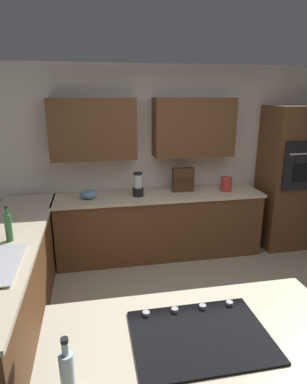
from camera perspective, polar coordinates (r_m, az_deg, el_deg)
name	(u,v)px	position (r m, az deg, el deg)	size (l,w,h in m)	color
ground_plane	(206,335)	(3.45, 9.18, -23.37)	(14.00, 14.00, 0.00)	#9E937F
wall_back	(157,152)	(4.66, 0.61, 7.03)	(6.00, 0.44, 2.60)	silver
lower_cabinets_back	(159,226)	(4.63, 1.05, -5.94)	(2.80, 0.60, 0.86)	brown
countertop_back	(160,195)	(4.47, 1.08, -0.61)	(2.84, 0.64, 0.04)	beige
lower_cabinets_side	(12,284)	(3.59, -23.47, -14.47)	(0.60, 2.90, 0.86)	brown
countertop_side	(6,242)	(3.39, -24.35, -7.90)	(0.64, 2.94, 0.04)	beige
island_top	(200,340)	(2.03, 8.16, -24.12)	(1.77, 0.92, 0.04)	beige
wall_oven	(290,178)	(5.18, 22.73, 2.24)	(0.80, 0.66, 2.06)	brown
cooktop	(200,335)	(2.02, 8.14, -23.43)	(0.76, 0.56, 0.03)	black
blender	(138,186)	(4.37, -2.72, 1.07)	(0.15, 0.15, 0.32)	black
mixing_bowl	(89,194)	(4.35, -11.22, -0.34)	(0.22, 0.22, 0.12)	#668CB2
spice_rack	(183,180)	(4.58, 5.18, 2.16)	(0.29, 0.11, 0.33)	#472B19
kettle	(226,184)	(4.71, 12.52, 1.38)	(0.16, 0.16, 0.20)	red
dish_soap_bottle	(8,227)	(3.30, -23.94, -5.55)	(0.06, 0.06, 0.34)	#336B38
oil_bottle	(68,376)	(1.66, -14.71, -28.59)	(0.07, 0.07, 0.33)	silver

